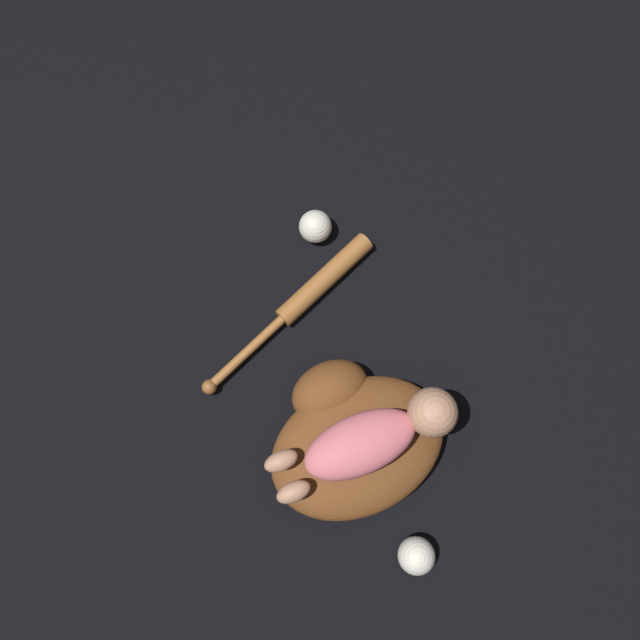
# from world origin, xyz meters

# --- Properties ---
(ground_plane) EXTENTS (6.00, 6.00, 0.00)m
(ground_plane) POSITION_xyz_m (0.00, 0.00, 0.00)
(ground_plane) COLOR black
(baseball_glove) EXTENTS (0.45, 0.40, 0.11)m
(baseball_glove) POSITION_xyz_m (-0.03, 0.06, 0.05)
(baseball_glove) COLOR brown
(baseball_glove) RESTS_ON ground
(baby_figure) EXTENTS (0.38, 0.21, 0.10)m
(baby_figure) POSITION_xyz_m (0.01, 0.05, 0.15)
(baby_figure) COLOR #D16670
(baby_figure) RESTS_ON baseball_glove
(baseball_bat) EXTENTS (0.39, 0.35, 0.05)m
(baseball_bat) POSITION_xyz_m (-0.10, 0.37, 0.02)
(baseball_bat) COLOR #9E602D
(baseball_bat) RESTS_ON ground
(baseball) EXTENTS (0.08, 0.08, 0.08)m
(baseball) POSITION_xyz_m (-0.08, 0.53, 0.04)
(baseball) COLOR silver
(baseball) RESTS_ON ground
(baseball_spare) EXTENTS (0.07, 0.07, 0.07)m
(baseball_spare) POSITION_xyz_m (0.08, -0.18, 0.04)
(baseball_spare) COLOR silver
(baseball_spare) RESTS_ON ground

